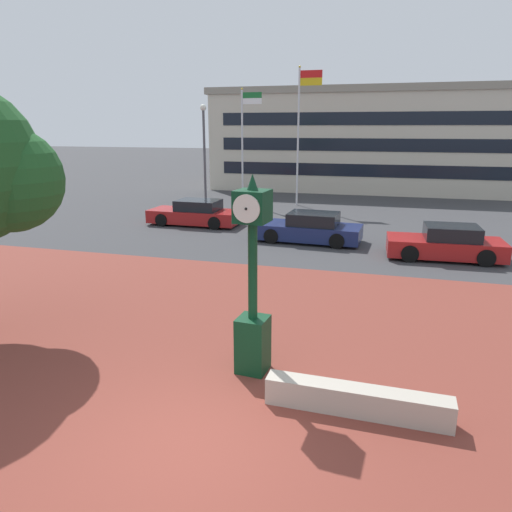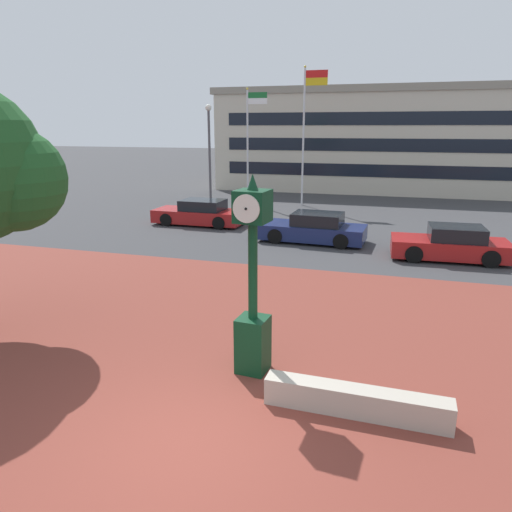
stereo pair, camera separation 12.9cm
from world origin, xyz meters
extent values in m
plane|color=#38383A|center=(0.00, 0.00, 0.00)|extent=(200.00, 200.00, 0.00)
cube|color=brown|center=(0.00, 2.94, 0.00)|extent=(44.00, 13.88, 0.01)
cube|color=#ADA393|center=(2.52, 1.55, 0.25)|extent=(3.21, 0.48, 0.50)
cube|color=#0C381E|center=(0.37, 2.53, 0.58)|extent=(0.65, 0.65, 1.16)
cylinder|color=#0C381E|center=(0.37, 2.53, 2.14)|extent=(0.18, 0.18, 1.95)
cube|color=#0C381E|center=(0.37, 2.53, 3.41)|extent=(0.66, 0.66, 0.60)
cylinder|color=silver|center=(0.40, 2.84, 3.41)|extent=(0.52, 0.08, 0.52)
sphere|color=black|center=(0.40, 2.86, 3.41)|extent=(0.05, 0.05, 0.05)
cylinder|color=silver|center=(0.34, 2.21, 3.41)|extent=(0.52, 0.08, 0.52)
sphere|color=black|center=(0.34, 2.19, 3.41)|extent=(0.05, 0.05, 0.05)
cone|color=#0C381E|center=(0.37, 2.53, 3.86)|extent=(0.21, 0.21, 0.30)
sphere|color=#1E5123|center=(-5.63, 3.14, 3.67)|extent=(2.44, 2.44, 2.44)
cube|color=maroon|center=(5.04, 12.68, 0.44)|extent=(4.27, 1.93, 0.64)
cube|color=black|center=(5.25, 12.68, 1.00)|extent=(1.99, 1.59, 0.56)
cylinder|color=black|center=(3.77, 11.80, 0.32)|extent=(0.65, 0.24, 0.64)
cylinder|color=black|center=(3.71, 13.45, 0.32)|extent=(0.65, 0.24, 0.64)
cylinder|color=black|center=(6.38, 11.90, 0.32)|extent=(0.65, 0.24, 0.64)
cylinder|color=black|center=(6.31, 13.55, 0.32)|extent=(0.65, 0.24, 0.64)
cube|color=maroon|center=(-6.57, 16.12, 0.44)|extent=(4.62, 1.89, 0.64)
cube|color=black|center=(-6.34, 16.11, 1.00)|extent=(2.14, 1.59, 0.56)
cylinder|color=black|center=(-8.00, 15.30, 0.32)|extent=(0.64, 0.23, 0.64)
cylinder|color=black|center=(-7.97, 16.99, 0.32)|extent=(0.64, 0.23, 0.64)
cylinder|color=black|center=(-5.16, 15.25, 0.32)|extent=(0.64, 0.23, 0.64)
cylinder|color=black|center=(-5.13, 16.93, 0.32)|extent=(0.64, 0.23, 0.64)
cube|color=navy|center=(-0.39, 14.02, 0.44)|extent=(4.62, 2.08, 0.64)
cube|color=black|center=(-0.16, 14.00, 1.00)|extent=(2.17, 1.69, 0.56)
cylinder|color=black|center=(-1.84, 13.24, 0.32)|extent=(0.65, 0.26, 0.64)
cylinder|color=black|center=(-1.74, 14.95, 0.32)|extent=(0.65, 0.26, 0.64)
cylinder|color=black|center=(0.97, 13.08, 0.32)|extent=(0.65, 0.26, 0.64)
cylinder|color=black|center=(1.06, 14.79, 0.32)|extent=(0.65, 0.26, 0.64)
cylinder|color=silver|center=(-6.31, 23.70, 3.53)|extent=(0.12, 0.12, 7.06)
sphere|color=gold|center=(-6.31, 23.70, 7.12)|extent=(0.14, 0.14, 0.14)
cube|color=#19662D|center=(-5.64, 23.70, 6.73)|extent=(1.22, 0.02, 0.35)
cube|color=white|center=(-5.64, 23.70, 6.38)|extent=(1.22, 0.02, 0.35)
cylinder|color=silver|center=(-2.70, 23.70, 4.12)|extent=(0.12, 0.12, 8.23)
sphere|color=gold|center=(-2.70, 23.70, 8.29)|extent=(0.14, 0.14, 0.14)
cube|color=red|center=(-1.99, 23.70, 7.87)|extent=(1.31, 0.02, 0.43)
cube|color=gold|center=(-1.99, 23.70, 7.44)|extent=(1.31, 0.02, 0.43)
cube|color=beige|center=(1.37, 35.34, 3.60)|extent=(24.19, 12.15, 7.20)
cube|color=gray|center=(1.37, 35.34, 7.45)|extent=(24.67, 12.40, 0.50)
cube|color=black|center=(1.37, 29.24, 1.80)|extent=(21.77, 0.04, 0.90)
cube|color=black|center=(1.37, 29.24, 3.60)|extent=(21.77, 0.04, 0.90)
cube|color=black|center=(1.37, 29.24, 5.40)|extent=(21.77, 0.04, 0.90)
cylinder|color=#4C4C51|center=(-7.49, 20.07, 2.87)|extent=(0.14, 0.14, 5.74)
sphere|color=white|center=(-7.49, 20.07, 5.89)|extent=(0.36, 0.36, 0.36)
camera|label=1|loc=(2.75, -5.86, 4.84)|focal=33.01mm
camera|label=2|loc=(2.87, -5.83, 4.84)|focal=33.01mm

